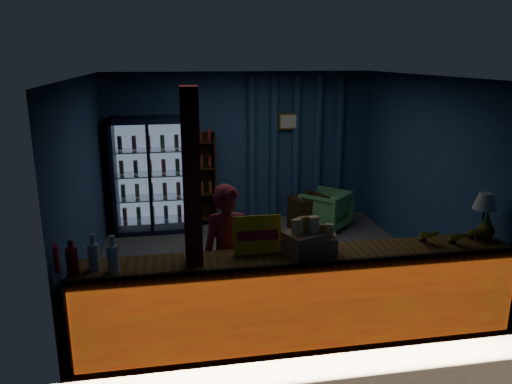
# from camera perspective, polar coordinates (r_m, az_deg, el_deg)

# --- Properties ---
(ground) EXTENTS (4.60, 4.60, 0.00)m
(ground) POSITION_cam_1_polar(r_m,az_deg,el_deg) (7.05, 0.90, -8.53)
(ground) COLOR #515154
(ground) RESTS_ON ground
(room_walls) EXTENTS (4.60, 4.60, 4.60)m
(room_walls) POSITION_cam_1_polar(r_m,az_deg,el_deg) (6.58, 0.95, 4.07)
(room_walls) COLOR navy
(room_walls) RESTS_ON ground
(counter) EXTENTS (4.40, 0.57, 0.99)m
(counter) POSITION_cam_1_polar(r_m,az_deg,el_deg) (5.17, 5.10, -12.08)
(counter) COLOR brown
(counter) RESTS_ON ground
(support_post) EXTENTS (0.16, 0.16, 2.60)m
(support_post) POSITION_cam_1_polar(r_m,az_deg,el_deg) (4.70, -7.18, -4.10)
(support_post) COLOR maroon
(support_post) RESTS_ON ground
(beverage_cooler) EXTENTS (1.20, 0.62, 1.90)m
(beverage_cooler) POSITION_cam_1_polar(r_m,az_deg,el_deg) (8.47, -11.98, 1.89)
(beverage_cooler) COLOR black
(beverage_cooler) RESTS_ON ground
(bottle_shelf) EXTENTS (0.50, 0.28, 1.60)m
(bottle_shelf) POSITION_cam_1_polar(r_m,az_deg,el_deg) (8.65, -6.28, 1.47)
(bottle_shelf) COLOR #332410
(bottle_shelf) RESTS_ON ground
(curtain_folds) EXTENTS (1.74, 0.14, 2.50)m
(curtain_folds) POSITION_cam_1_polar(r_m,az_deg,el_deg) (8.90, 4.61, 5.22)
(curtain_folds) COLOR navy
(curtain_folds) RESTS_ON room_walls
(framed_picture) EXTENTS (0.36, 0.04, 0.28)m
(framed_picture) POSITION_cam_1_polar(r_m,az_deg,el_deg) (8.75, 3.78, 8.05)
(framed_picture) COLOR gold
(framed_picture) RESTS_ON room_walls
(shopkeeper) EXTENTS (0.57, 0.38, 1.57)m
(shopkeeper) POSITION_cam_1_polar(r_m,az_deg,el_deg) (5.36, -3.16, -7.39)
(shopkeeper) COLOR maroon
(shopkeeper) RESTS_ON ground
(green_chair) EXTENTS (0.99, 0.99, 0.65)m
(green_chair) POSITION_cam_1_polar(r_m,az_deg,el_deg) (8.56, 7.94, -2.00)
(green_chair) COLOR #53A662
(green_chair) RESTS_ON ground
(side_table) EXTENTS (0.70, 0.59, 0.65)m
(side_table) POSITION_cam_1_polar(r_m,az_deg,el_deg) (8.54, 6.06, -2.32)
(side_table) COLOR #332410
(side_table) RESTS_ON ground
(yellow_sign) EXTENTS (0.48, 0.10, 0.38)m
(yellow_sign) POSITION_cam_1_polar(r_m,az_deg,el_deg) (4.94, 0.17, -4.92)
(yellow_sign) COLOR yellow
(yellow_sign) RESTS_ON counter
(soda_bottles) EXTENTS (0.64, 0.19, 0.34)m
(soda_bottles) POSITION_cam_1_polar(r_m,az_deg,el_deg) (4.80, -19.15, -7.10)
(soda_bottles) COLOR #B00B22
(soda_bottles) RESTS_ON counter
(snack_box_left) EXTENTS (0.45, 0.41, 0.39)m
(snack_box_left) POSITION_cam_1_polar(r_m,az_deg,el_deg) (4.92, 5.62, -5.75)
(snack_box_left) COLOR #9E764C
(snack_box_left) RESTS_ON counter
(snack_box_centre) EXTENTS (0.34, 0.30, 0.31)m
(snack_box_centre) POSITION_cam_1_polar(r_m,az_deg,el_deg) (4.99, 7.49, -5.86)
(snack_box_centre) COLOR #9E764C
(snack_box_centre) RESTS_ON counter
(pastry_tray) EXTENTS (0.43, 0.43, 0.07)m
(pastry_tray) POSITION_cam_1_polar(r_m,az_deg,el_deg) (5.01, 5.07, -6.75)
(pastry_tray) COLOR silver
(pastry_tray) RESTS_ON counter
(banana_bunches) EXTENTS (0.80, 0.31, 0.17)m
(banana_bunches) POSITION_cam_1_polar(r_m,az_deg,el_deg) (5.64, 21.45, -4.55)
(banana_bunches) COLOR gold
(banana_bunches) RESTS_ON counter
(table_lamp) EXTENTS (0.25, 0.25, 0.50)m
(table_lamp) POSITION_cam_1_polar(r_m,az_deg,el_deg) (5.84, 24.70, -1.15)
(table_lamp) COLOR black
(table_lamp) RESTS_ON counter
(pineapple) EXTENTS (0.18, 0.18, 0.31)m
(pineapple) POSITION_cam_1_polar(r_m,az_deg,el_deg) (5.86, 24.79, -3.76)
(pineapple) COLOR brown
(pineapple) RESTS_ON counter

